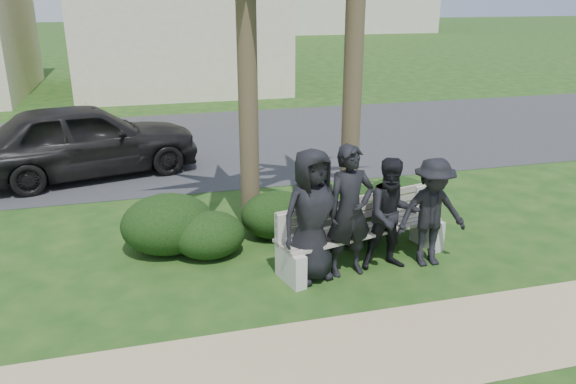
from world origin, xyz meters
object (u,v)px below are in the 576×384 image
(man_a, at_px, (312,215))
(man_b, at_px, (350,211))
(man_d, at_px, (432,213))
(park_bench, at_px, (363,235))
(man_c, at_px, (392,215))
(car_a, at_px, (85,140))

(man_a, height_order, man_b, man_b)
(man_d, bearing_deg, man_a, -179.41)
(man_b, bearing_deg, man_a, 174.86)
(park_bench, distance_m, man_a, 1.07)
(park_bench, relative_size, man_b, 1.47)
(park_bench, xyz_separation_m, man_c, (0.31, -0.29, 0.41))
(man_a, distance_m, car_a, 6.64)
(park_bench, height_order, car_a, car_a)
(man_b, relative_size, man_d, 1.16)
(park_bench, height_order, man_a, man_a)
(park_bench, relative_size, man_a, 1.48)
(park_bench, distance_m, car_a, 6.91)
(park_bench, xyz_separation_m, man_b, (-0.33, -0.29, 0.53))
(man_c, relative_size, man_d, 1.02)
(man_b, relative_size, car_a, 0.40)
(man_a, xyz_separation_m, man_d, (1.80, -0.04, -0.13))
(park_bench, xyz_separation_m, car_a, (-4.21, 5.47, 0.39))
(car_a, bearing_deg, man_b, -159.80)
(park_bench, relative_size, man_c, 1.68)
(man_d, xyz_separation_m, car_a, (-5.12, 5.80, -0.00))
(man_d, bearing_deg, man_b, -179.95)
(man_c, bearing_deg, car_a, 133.74)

